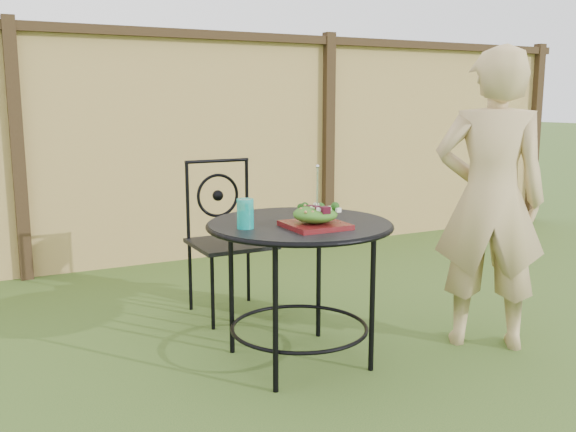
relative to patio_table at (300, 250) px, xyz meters
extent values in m
plane|color=#224416|center=(0.21, 0.13, -0.59)|extent=(60.00, 60.00, 0.00)
cube|color=#DDC06D|center=(0.21, 2.33, 0.31)|extent=(8.00, 0.05, 1.80)
cube|color=black|center=(0.21, 2.28, 1.24)|extent=(8.00, 0.07, 0.07)
cube|color=black|center=(-1.09, 2.28, 0.36)|extent=(0.09, 0.09, 1.90)
cube|color=black|center=(1.51, 2.28, 0.36)|extent=(0.09, 0.09, 1.90)
cube|color=black|center=(4.11, 2.28, 0.36)|extent=(0.09, 0.09, 1.90)
cylinder|color=black|center=(0.00, 0.00, 0.13)|extent=(0.90, 0.90, 0.02)
torus|color=black|center=(0.00, 0.00, 0.12)|extent=(0.92, 0.92, 0.02)
torus|color=black|center=(0.00, 0.00, -0.41)|extent=(0.70, 0.70, 0.02)
cylinder|color=black|center=(0.26, 0.26, -0.23)|extent=(0.03, 0.03, 0.71)
cylinder|color=black|center=(-0.26, 0.26, -0.23)|extent=(0.03, 0.03, 0.71)
cylinder|color=black|center=(-0.26, -0.26, -0.23)|extent=(0.03, 0.03, 0.71)
cylinder|color=black|center=(0.26, -0.26, -0.23)|extent=(0.03, 0.03, 0.71)
cube|color=black|center=(-0.03, 0.84, -0.14)|extent=(0.46, 0.46, 0.03)
cylinder|color=black|center=(-0.03, 1.05, 0.35)|extent=(0.42, 0.02, 0.02)
torus|color=black|center=(-0.03, 1.05, 0.13)|extent=(0.28, 0.02, 0.28)
cylinder|color=black|center=(-0.23, 0.64, -0.37)|extent=(0.02, 0.02, 0.44)
cylinder|color=black|center=(0.17, 0.64, -0.37)|extent=(0.02, 0.02, 0.44)
cylinder|color=black|center=(-0.23, 1.04, -0.37)|extent=(0.02, 0.02, 0.44)
cylinder|color=black|center=(0.17, 1.04, -0.37)|extent=(0.02, 0.02, 0.44)
cylinder|color=black|center=(-0.23, 1.05, 0.11)|extent=(0.02, 0.02, 0.50)
cylinder|color=black|center=(0.17, 1.05, 0.11)|extent=(0.02, 0.02, 0.50)
imported|color=tan|center=(1.01, -0.24, 0.21)|extent=(0.69, 0.65, 1.59)
cube|color=#410910|center=(0.00, -0.15, 0.15)|extent=(0.27, 0.27, 0.02)
ellipsoid|color=#235614|center=(0.00, -0.15, 0.20)|extent=(0.21, 0.21, 0.08)
cylinder|color=silver|center=(0.01, -0.15, 0.33)|extent=(0.01, 0.01, 0.18)
cylinder|color=#0EA299|center=(-0.30, -0.02, 0.21)|extent=(0.08, 0.08, 0.14)
camera|label=1|loc=(-1.46, -2.73, 0.73)|focal=40.00mm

